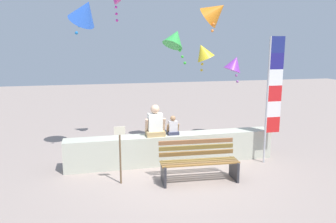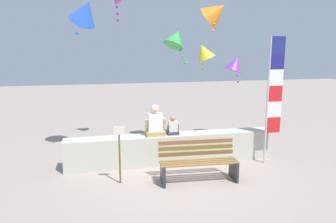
{
  "view_description": "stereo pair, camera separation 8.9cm",
  "coord_description": "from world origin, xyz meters",
  "px_view_note": "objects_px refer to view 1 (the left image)",
  "views": [
    {
      "loc": [
        -1.97,
        -7.07,
        2.96
      ],
      "look_at": [
        -0.1,
        0.85,
        1.36
      ],
      "focal_mm": 35.25,
      "sensor_mm": 36.0,
      "label": 1
    },
    {
      "loc": [
        -1.88,
        -7.09,
        2.96
      ],
      "look_at": [
        -0.1,
        0.85,
        1.36
      ],
      "focal_mm": 35.25,
      "sensor_mm": 36.0,
      "label": 2
    }
  ],
  "objects_px": {
    "kite_blue": "(85,12)",
    "kite_purple": "(234,64)",
    "kite_green": "(175,38)",
    "sign_post": "(120,150)",
    "park_bench": "(199,162)",
    "person_adult": "(155,124)",
    "kite_yellow": "(203,52)",
    "person_child": "(173,127)",
    "flag_banner": "(272,91)",
    "kite_orange": "(216,12)"
  },
  "relations": [
    {
      "from": "kite_blue",
      "to": "kite_purple",
      "type": "bearing_deg",
      "value": 9.3
    },
    {
      "from": "kite_green",
      "to": "sign_post",
      "type": "relative_size",
      "value": 0.87
    },
    {
      "from": "park_bench",
      "to": "person_adult",
      "type": "xyz_separation_m",
      "value": [
        -0.75,
        1.21,
        0.65
      ]
    },
    {
      "from": "person_adult",
      "to": "kite_yellow",
      "type": "height_order",
      "value": "kite_yellow"
    },
    {
      "from": "person_child",
      "to": "kite_yellow",
      "type": "bearing_deg",
      "value": 43.8
    },
    {
      "from": "park_bench",
      "to": "kite_green",
      "type": "relative_size",
      "value": 1.58
    },
    {
      "from": "flag_banner",
      "to": "person_adult",
      "type": "bearing_deg",
      "value": 170.11
    },
    {
      "from": "kite_purple",
      "to": "kite_blue",
      "type": "distance_m",
      "value": 4.81
    },
    {
      "from": "person_child",
      "to": "kite_green",
      "type": "relative_size",
      "value": 0.43
    },
    {
      "from": "person_child",
      "to": "kite_green",
      "type": "xyz_separation_m",
      "value": [
        0.51,
        1.79,
        2.26
      ]
    },
    {
      "from": "kite_purple",
      "to": "kite_orange",
      "type": "bearing_deg",
      "value": -145.47
    },
    {
      "from": "kite_yellow",
      "to": "kite_green",
      "type": "bearing_deg",
      "value": 134.4
    },
    {
      "from": "flag_banner",
      "to": "kite_yellow",
      "type": "bearing_deg",
      "value": 128.23
    },
    {
      "from": "flag_banner",
      "to": "sign_post",
      "type": "relative_size",
      "value": 2.49
    },
    {
      "from": "kite_green",
      "to": "kite_purple",
      "type": "bearing_deg",
      "value": 2.33
    },
    {
      "from": "sign_post",
      "to": "kite_blue",
      "type": "bearing_deg",
      "value": 106.14
    },
    {
      "from": "person_adult",
      "to": "sign_post",
      "type": "xyz_separation_m",
      "value": [
        -0.97,
        -1.01,
        -0.31
      ]
    },
    {
      "from": "park_bench",
      "to": "kite_purple",
      "type": "relative_size",
      "value": 2.01
    },
    {
      "from": "flag_banner",
      "to": "sign_post",
      "type": "height_order",
      "value": "flag_banner"
    },
    {
      "from": "kite_purple",
      "to": "kite_blue",
      "type": "relative_size",
      "value": 0.76
    },
    {
      "from": "person_child",
      "to": "kite_purple",
      "type": "relative_size",
      "value": 0.55
    },
    {
      "from": "park_bench",
      "to": "person_adult",
      "type": "distance_m",
      "value": 1.56
    },
    {
      "from": "sign_post",
      "to": "kite_green",
      "type": "bearing_deg",
      "value": 55.29
    },
    {
      "from": "person_adult",
      "to": "kite_purple",
      "type": "relative_size",
      "value": 0.89
    },
    {
      "from": "kite_green",
      "to": "kite_blue",
      "type": "distance_m",
      "value": 2.72
    },
    {
      "from": "person_child",
      "to": "flag_banner",
      "type": "height_order",
      "value": "flag_banner"
    },
    {
      "from": "kite_blue",
      "to": "person_child",
      "type": "bearing_deg",
      "value": -28.85
    },
    {
      "from": "kite_yellow",
      "to": "kite_green",
      "type": "xyz_separation_m",
      "value": [
        -0.66,
        0.67,
        0.39
      ]
    },
    {
      "from": "person_child",
      "to": "kite_blue",
      "type": "xyz_separation_m",
      "value": [
        -2.05,
        1.13,
        2.89
      ]
    },
    {
      "from": "kite_blue",
      "to": "kite_orange",
      "type": "bearing_deg",
      "value": 1.67
    },
    {
      "from": "kite_purple",
      "to": "kite_green",
      "type": "distance_m",
      "value": 2.12
    },
    {
      "from": "kite_green",
      "to": "kite_orange",
      "type": "xyz_separation_m",
      "value": [
        1.04,
        -0.56,
        0.73
      ]
    },
    {
      "from": "kite_green",
      "to": "kite_yellow",
      "type": "bearing_deg",
      "value": -45.6
    },
    {
      "from": "kite_purple",
      "to": "kite_orange",
      "type": "height_order",
      "value": "kite_orange"
    },
    {
      "from": "person_child",
      "to": "kite_green",
      "type": "bearing_deg",
      "value": 74.11
    },
    {
      "from": "person_child",
      "to": "kite_green",
      "type": "height_order",
      "value": "kite_green"
    },
    {
      "from": "person_adult",
      "to": "kite_orange",
      "type": "height_order",
      "value": "kite_orange"
    },
    {
      "from": "person_adult",
      "to": "kite_green",
      "type": "distance_m",
      "value": 2.96
    },
    {
      "from": "person_child",
      "to": "kite_orange",
      "type": "relative_size",
      "value": 0.44
    },
    {
      "from": "kite_yellow",
      "to": "sign_post",
      "type": "distance_m",
      "value": 3.94
    },
    {
      "from": "person_child",
      "to": "kite_orange",
      "type": "height_order",
      "value": "kite_orange"
    },
    {
      "from": "kite_blue",
      "to": "sign_post",
      "type": "height_order",
      "value": "kite_blue"
    },
    {
      "from": "flag_banner",
      "to": "park_bench",
      "type": "bearing_deg",
      "value": -162.04
    },
    {
      "from": "kite_purple",
      "to": "kite_green",
      "type": "xyz_separation_m",
      "value": [
        -1.97,
        -0.08,
        0.78
      ]
    },
    {
      "from": "park_bench",
      "to": "flag_banner",
      "type": "height_order",
      "value": "flag_banner"
    },
    {
      "from": "person_adult",
      "to": "sign_post",
      "type": "height_order",
      "value": "person_adult"
    },
    {
      "from": "flag_banner",
      "to": "kite_orange",
      "type": "bearing_deg",
      "value": 117.22
    },
    {
      "from": "kite_orange",
      "to": "flag_banner",
      "type": "bearing_deg",
      "value": -62.78
    },
    {
      "from": "park_bench",
      "to": "sign_post",
      "type": "distance_m",
      "value": 1.77
    },
    {
      "from": "park_bench",
      "to": "person_child",
      "type": "distance_m",
      "value": 1.35
    }
  ]
}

